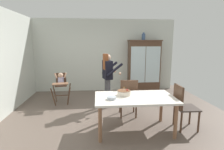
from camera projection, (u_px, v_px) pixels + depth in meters
ground_plane at (110, 118)px, 4.35m from camera, size 6.24×6.24×0.00m
wall_back at (105, 56)px, 6.68m from camera, size 5.32×0.06×2.70m
china_cabinet at (144, 66)px, 6.63m from camera, size 1.23×0.48×1.93m
ceramic_vase at (143, 37)px, 6.43m from camera, size 0.13×0.13×0.27m
high_chair_with_toddler at (61, 82)px, 5.28m from camera, size 0.64×0.74×0.95m
adult_person at (108, 74)px, 4.98m from camera, size 0.60×0.58×1.53m
dining_table at (135, 101)px, 3.62m from camera, size 1.64×0.98×0.74m
birthday_cake at (124, 93)px, 3.70m from camera, size 0.28×0.28×0.19m
serving_bowl at (112, 98)px, 3.44m from camera, size 0.18×0.18×0.05m
dining_chair_far_side at (128, 95)px, 4.32m from camera, size 0.47×0.47×0.96m
dining_chair_right_end at (182, 104)px, 3.72m from camera, size 0.46×0.46×0.96m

